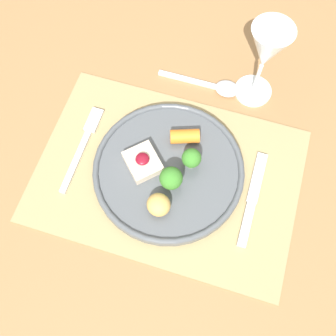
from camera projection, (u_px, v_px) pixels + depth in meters
ground_plane at (168, 250)px, 1.43m from camera, size 8.00×8.00×0.00m
dining_table at (168, 190)px, 0.83m from camera, size 1.20×1.21×0.73m
placemat at (168, 175)px, 0.75m from camera, size 0.50×0.35×0.00m
dinner_plate at (168, 170)px, 0.74m from camera, size 0.29×0.29×0.07m
fork at (84, 143)px, 0.78m from camera, size 0.02×0.19×0.01m
knife at (251, 204)px, 0.73m from camera, size 0.02×0.19×0.01m
spoon at (218, 87)px, 0.83m from camera, size 0.18×0.04×0.01m
wine_glass_near at (266, 52)px, 0.71m from camera, size 0.08×0.08×0.18m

